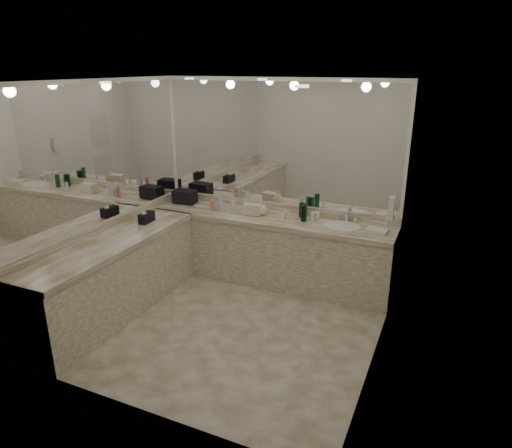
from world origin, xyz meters
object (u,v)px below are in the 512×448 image
at_px(black_toiletry_bag, 185,197).
at_px(soap_bottle_b, 222,205).
at_px(sink, 342,227).
at_px(cream_cosmetic_case, 253,210).
at_px(soap_bottle_a, 220,201).
at_px(hand_towel, 377,231).
at_px(wall_phone, 391,208).
at_px(soap_bottle_c, 262,208).

height_order(black_toiletry_bag, soap_bottle_b, black_toiletry_bag).
bearing_deg(black_toiletry_bag, sink, -1.67).
distance_m(black_toiletry_bag, cream_cosmetic_case, 1.09).
xyz_separation_m(sink, soap_bottle_a, (-1.68, 0.02, 0.11)).
bearing_deg(hand_towel, wall_phone, -67.70).
distance_m(sink, hand_towel, 0.42).
distance_m(sink, cream_cosmetic_case, 1.17).
distance_m(wall_phone, cream_cosmetic_case, 1.88).
height_order(sink, cream_cosmetic_case, cream_cosmetic_case).
xyz_separation_m(black_toiletry_bag, soap_bottle_a, (0.58, -0.05, 0.02)).
bearing_deg(soap_bottle_c, black_toiletry_bag, 177.55).
bearing_deg(soap_bottle_b, cream_cosmetic_case, 1.64).
height_order(wall_phone, soap_bottle_c, wall_phone).
xyz_separation_m(black_toiletry_bag, soap_bottle_b, (0.64, -0.10, -0.01)).
distance_m(cream_cosmetic_case, soap_bottle_b, 0.45).
relative_size(wall_phone, soap_bottle_a, 1.11).
distance_m(black_toiletry_bag, soap_bottle_a, 0.59).
distance_m(black_toiletry_bag, soap_bottle_c, 1.19).
xyz_separation_m(sink, hand_towel, (0.41, -0.03, 0.02)).
height_order(soap_bottle_b, soap_bottle_c, soap_bottle_c).
height_order(sink, black_toiletry_bag, black_toiletry_bag).
relative_size(sink, black_toiletry_bag, 1.42).
height_order(black_toiletry_bag, soap_bottle_c, soap_bottle_c).
bearing_deg(hand_towel, soap_bottle_c, 178.09).
xyz_separation_m(sink, soap_bottle_c, (-1.07, 0.01, 0.10)).
bearing_deg(cream_cosmetic_case, hand_towel, -9.26).
relative_size(wall_phone, soap_bottle_c, 1.24).
xyz_separation_m(soap_bottle_a, soap_bottle_c, (0.61, -0.00, -0.01)).
height_order(hand_towel, soap_bottle_c, soap_bottle_c).
distance_m(black_toiletry_bag, hand_towel, 2.68).
xyz_separation_m(hand_towel, soap_bottle_a, (-2.09, 0.05, 0.09)).
bearing_deg(soap_bottle_c, soap_bottle_b, -175.07).
height_order(sink, soap_bottle_b, soap_bottle_b).
xyz_separation_m(hand_towel, soap_bottle_c, (-1.48, 0.05, 0.08)).
xyz_separation_m(soap_bottle_b, soap_bottle_c, (0.56, 0.05, 0.01)).
bearing_deg(sink, hand_towel, -4.78).
relative_size(black_toiletry_bag, soap_bottle_c, 1.60).
height_order(cream_cosmetic_case, soap_bottle_c, soap_bottle_c).
bearing_deg(soap_bottle_a, cream_cosmetic_case, -4.53).
xyz_separation_m(soap_bottle_a, soap_bottle_b, (0.05, -0.05, -0.02)).
distance_m(hand_towel, soap_bottle_a, 2.09).
distance_m(hand_towel, soap_bottle_c, 1.48).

